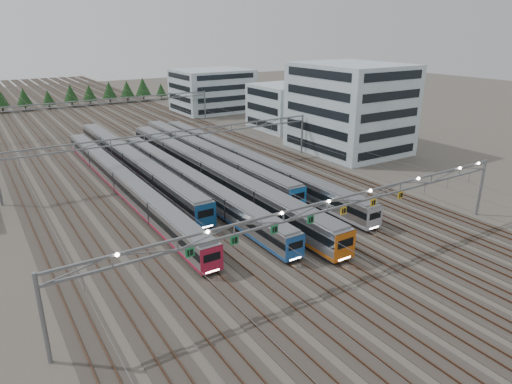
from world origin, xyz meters
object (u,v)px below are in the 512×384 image
train_b (132,162)px  train_d (209,172)px  train_a (122,181)px  depot_bldg_mid (285,107)px  gantry_mid (176,140)px  gantry_near (327,208)px  train_e (207,155)px  depot_bldg_south (349,108)px  train_c (190,181)px  depot_bldg_north (212,91)px  gantry_far (105,105)px  train_f (243,160)px

train_b → train_d: 15.64m
train_a → depot_bldg_mid: bearing=27.5°
gantry_mid → depot_bldg_mid: (39.39, 21.90, -0.78)m
gantry_near → gantry_mid: size_ratio=1.00×
train_e → gantry_mid: size_ratio=0.99×
train_d → gantry_near: 32.36m
depot_bldg_south → depot_bldg_mid: depot_bldg_south is taller
gantry_near → depot_bldg_south: size_ratio=2.56×
gantry_near → train_d: bearing=85.9°
depot_bldg_mid → depot_bldg_south: bearing=-93.9°
train_c → depot_bldg_north: (38.05, 65.57, 4.40)m
train_a → depot_bldg_mid: (50.64, 26.35, 3.61)m
train_c → gantry_far: bearing=87.7°
train_e → depot_bldg_north: (29.05, 53.88, 4.14)m
train_a → depot_bldg_south: depot_bldg_south is taller
gantry_near → gantry_far: size_ratio=1.00×
train_f → gantry_mid: size_ratio=1.16×
depot_bldg_north → depot_bldg_mid: bearing=-83.9°
train_b → gantry_near: gantry_near is taller
depot_bldg_mid → train_f: bearing=-137.3°
gantry_mid → depot_bldg_south: size_ratio=2.56×
train_e → gantry_far: 44.26m
train_d → gantry_far: gantry_far is taller
gantry_far → train_d: bearing=-87.6°
train_d → depot_bldg_mid: (37.14, 30.10, 3.37)m
train_b → gantry_near: size_ratio=1.05×
train_a → train_b: 10.10m
gantry_near → gantry_mid: 40.12m
depot_bldg_north → train_f: bearing=-112.5°
gantry_near → depot_bldg_north: bearing=69.4°
train_d → depot_bldg_mid: bearing=39.0°
train_d → gantry_near: bearing=-94.1°
train_d → gantry_far: 53.41m
train_d → train_e: (4.50, 9.66, -0.02)m
train_a → gantry_mid: size_ratio=1.10×
train_d → train_f: bearing=24.9°
train_e → train_f: train_e is taller
depot_bldg_mid → train_c: bearing=-142.3°
train_c → depot_bldg_mid: size_ratio=3.45×
train_d → train_f: (9.00, 4.17, -0.23)m
gantry_far → depot_bldg_north: depot_bldg_north is taller
train_a → depot_bldg_north: bearing=51.8°
train_f → gantry_near: 38.15m
train_f → gantry_far: 50.50m
train_c → train_e: (9.00, 11.69, 0.26)m
gantry_mid → depot_bldg_north: size_ratio=2.56×
train_c → train_e: bearing=52.4°
train_b → gantry_near: 45.47m
train_b → depot_bldg_mid: depot_bldg_mid is taller
train_c → gantry_far: gantry_far is taller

